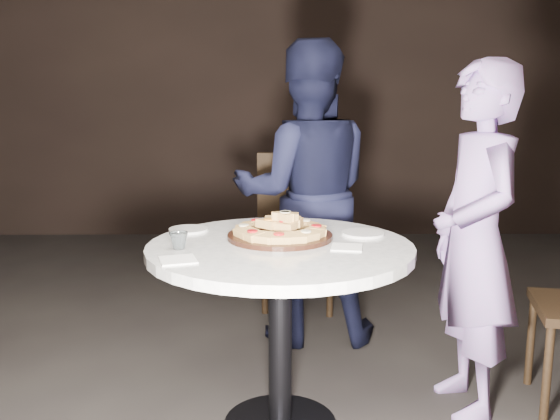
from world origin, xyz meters
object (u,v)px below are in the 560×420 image
(chair_far, at_px, (299,220))
(diner_navy, at_px, (305,194))
(water_glass, at_px, (179,241))
(serving_board, at_px, (280,236))
(table, at_px, (280,280))
(focaccia_pile, at_px, (281,227))
(diner_teal, at_px, (475,241))

(chair_far, distance_m, diner_navy, 0.51)
(water_glass, xyz_separation_m, chair_far, (0.52, 1.52, -0.24))
(serving_board, distance_m, chair_far, 1.37)
(table, height_order, water_glass, water_glass)
(water_glass, xyz_separation_m, diner_navy, (0.54, 1.07, 0.00))
(water_glass, relative_size, chair_far, 0.07)
(table, xyz_separation_m, water_glass, (-0.39, -0.07, 0.18))
(focaccia_pile, xyz_separation_m, chair_far, (0.13, 1.35, -0.25))
(water_glass, distance_m, diner_teal, 1.26)
(chair_far, bearing_deg, diner_teal, 127.70)
(diner_teal, bearing_deg, water_glass, -84.34)
(table, xyz_separation_m, chair_far, (0.13, 1.45, -0.06))
(table, height_order, serving_board, serving_board)
(table, distance_m, diner_teal, 0.87)
(focaccia_pile, xyz_separation_m, diner_teal, (0.83, 0.08, -0.08))
(table, xyz_separation_m, focaccia_pile, (0.00, 0.10, 0.20))
(serving_board, bearing_deg, chair_far, 84.41)
(focaccia_pile, bearing_deg, serving_board, 167.54)
(serving_board, distance_m, diner_navy, 0.91)
(table, height_order, chair_far, chair_far)
(diner_teal, bearing_deg, focaccia_pile, -90.35)
(table, bearing_deg, serving_board, 89.80)
(serving_board, bearing_deg, water_glass, -156.41)
(serving_board, height_order, diner_teal, diner_teal)
(table, xyz_separation_m, diner_teal, (0.84, 0.18, 0.12))
(water_glass, bearing_deg, diner_teal, 11.56)
(chair_far, bearing_deg, water_glass, 79.51)
(focaccia_pile, distance_m, chair_far, 1.38)
(serving_board, distance_m, water_glass, 0.43)
(table, bearing_deg, diner_navy, 81.51)
(table, xyz_separation_m, serving_board, (0.00, 0.10, 0.16))
(chair_far, height_order, diner_teal, diner_teal)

